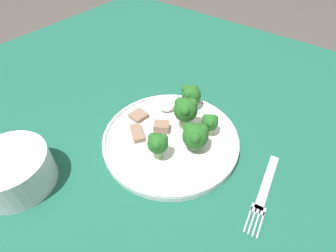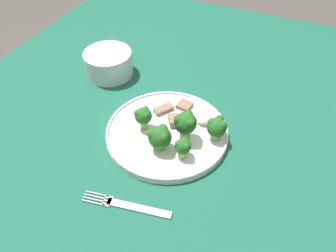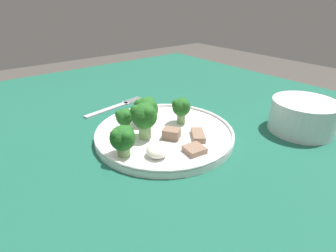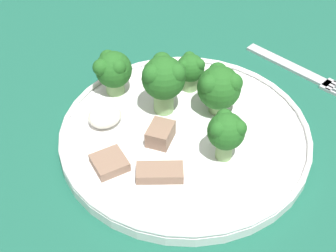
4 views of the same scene
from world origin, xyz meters
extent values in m
cube|color=#195642|center=(0.00, 0.00, 0.69)|extent=(1.34, 1.20, 0.03)
cylinder|color=brown|center=(0.61, 0.54, 0.34)|extent=(0.06, 0.06, 0.67)
cylinder|color=white|center=(-0.02, 0.02, 0.71)|extent=(0.28, 0.28, 0.01)
torus|color=white|center=(-0.02, 0.02, 0.72)|extent=(0.28, 0.28, 0.01)
cube|color=#B2B2B7|center=(-0.22, -0.01, 0.70)|extent=(0.04, 0.13, 0.00)
cube|color=#B2B2B7|center=(-0.23, 0.05, 0.70)|extent=(0.03, 0.02, 0.00)
cube|color=#B2B2B7|center=(-0.23, 0.08, 0.70)|extent=(0.01, 0.05, 0.00)
cube|color=#B2B2B7|center=(-0.23, 0.08, 0.70)|extent=(0.01, 0.05, 0.00)
cube|color=#B2B2B7|center=(-0.24, 0.08, 0.70)|extent=(0.01, 0.05, 0.00)
cube|color=#B2B2B7|center=(-0.25, 0.07, 0.70)|extent=(0.01, 0.05, 0.00)
cylinder|color=silver|center=(0.13, 0.26, 0.73)|extent=(0.13, 0.13, 0.07)
cylinder|color=silver|center=(0.13, 0.26, 0.73)|extent=(0.11, 0.11, 0.05)
cylinder|color=#7FA866|center=(-0.08, 0.01, 0.72)|extent=(0.02, 0.02, 0.02)
sphere|color=#215B1E|center=(-0.08, 0.01, 0.75)|extent=(0.05, 0.05, 0.05)
sphere|color=#215B1E|center=(-0.06, 0.01, 0.76)|extent=(0.02, 0.02, 0.02)
sphere|color=#215B1E|center=(-0.08, 0.02, 0.76)|extent=(0.02, 0.02, 0.02)
sphere|color=#215B1E|center=(-0.08, 0.00, 0.76)|extent=(0.02, 0.02, 0.02)
cylinder|color=#7FA866|center=(-0.03, -0.03, 0.73)|extent=(0.02, 0.02, 0.03)
sphere|color=#215B1E|center=(-0.03, -0.03, 0.76)|extent=(0.05, 0.05, 0.05)
sphere|color=#215B1E|center=(-0.01, -0.03, 0.77)|extent=(0.02, 0.02, 0.02)
sphere|color=#215B1E|center=(-0.04, -0.01, 0.77)|extent=(0.02, 0.02, 0.02)
sphere|color=#215B1E|center=(-0.03, -0.04, 0.77)|extent=(0.02, 0.02, 0.02)
cylinder|color=#7FA866|center=(-0.03, 0.07, 0.72)|extent=(0.02, 0.02, 0.02)
sphere|color=#215B1E|center=(-0.03, 0.07, 0.75)|extent=(0.04, 0.04, 0.04)
sphere|color=#215B1E|center=(-0.02, 0.07, 0.76)|extent=(0.02, 0.02, 0.02)
sphere|color=#215B1E|center=(-0.04, 0.08, 0.76)|extent=(0.02, 0.02, 0.02)
sphere|color=#215B1E|center=(-0.04, 0.06, 0.76)|extent=(0.02, 0.02, 0.02)
cylinder|color=#7FA866|center=(-0.08, -0.04, 0.72)|extent=(0.02, 0.02, 0.02)
sphere|color=#215B1E|center=(-0.08, -0.04, 0.74)|extent=(0.03, 0.03, 0.03)
sphere|color=#215B1E|center=(-0.07, -0.04, 0.75)|extent=(0.02, 0.02, 0.02)
sphere|color=#215B1E|center=(-0.08, -0.03, 0.75)|extent=(0.02, 0.02, 0.02)
sphere|color=#215B1E|center=(-0.08, -0.05, 0.75)|extent=(0.02, 0.02, 0.02)
cylinder|color=#7FA866|center=(0.00, -0.09, 0.72)|extent=(0.02, 0.02, 0.02)
sphere|color=#215B1E|center=(0.00, -0.09, 0.75)|extent=(0.04, 0.04, 0.04)
sphere|color=#215B1E|center=(0.02, -0.09, 0.76)|extent=(0.02, 0.02, 0.02)
sphere|color=#215B1E|center=(0.00, -0.08, 0.76)|extent=(0.02, 0.02, 0.02)
sphere|color=#215B1E|center=(0.00, -0.10, 0.76)|extent=(0.02, 0.02, 0.02)
cube|color=#846651|center=(0.04, 0.05, 0.72)|extent=(0.05, 0.05, 0.01)
cube|color=#846651|center=(0.07, 0.01, 0.72)|extent=(0.04, 0.04, 0.01)
cube|color=#846651|center=(0.01, 0.01, 0.72)|extent=(0.04, 0.04, 0.02)
ellipsoid|color=silver|center=(0.04, -0.05, 0.72)|extent=(0.04, 0.03, 0.02)
camera|label=1|loc=(-0.24, 0.31, 1.11)|focal=28.00mm
camera|label=2|loc=(-0.50, -0.19, 1.25)|focal=35.00mm
camera|label=3|loc=(0.35, -0.27, 0.96)|focal=28.00mm
camera|label=4|loc=(0.21, 0.31, 1.07)|focal=50.00mm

